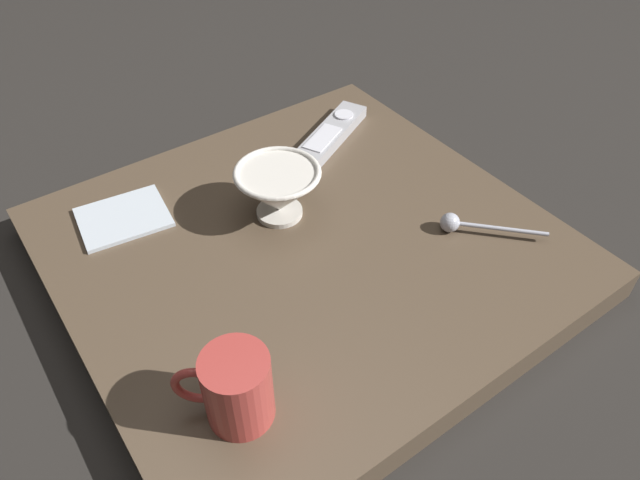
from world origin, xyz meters
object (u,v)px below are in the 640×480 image
object	(u,v)px
tv_remote_near	(330,135)
teaspoon	(459,224)
cereal_bowl	(278,191)
folded_napkin	(123,217)
coffee_mug	(236,388)

from	to	relation	value
tv_remote_near	teaspoon	bearing A→B (deg)	92.51
cereal_bowl	folded_napkin	world-z (taller)	cereal_bowl
cereal_bowl	tv_remote_near	distance (m)	0.21
coffee_mug	teaspoon	bearing A→B (deg)	-170.06
coffee_mug	teaspoon	size ratio (longest dim) A/B	0.82
cereal_bowl	folded_napkin	size ratio (longest dim) A/B	0.91
teaspoon	folded_napkin	distance (m)	0.47
cereal_bowl	teaspoon	size ratio (longest dim) A/B	1.09
coffee_mug	tv_remote_near	xyz separation A→B (m)	(-0.38, -0.35, -0.03)
cereal_bowl	tv_remote_near	bearing A→B (deg)	-147.22
cereal_bowl	tv_remote_near	xyz separation A→B (m)	(-0.17, -0.11, -0.03)
tv_remote_near	folded_napkin	distance (m)	0.36
coffee_mug	folded_napkin	world-z (taller)	coffee_mug
teaspoon	tv_remote_near	size ratio (longest dim) A/B	0.57
cereal_bowl	coffee_mug	world-z (taller)	coffee_mug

